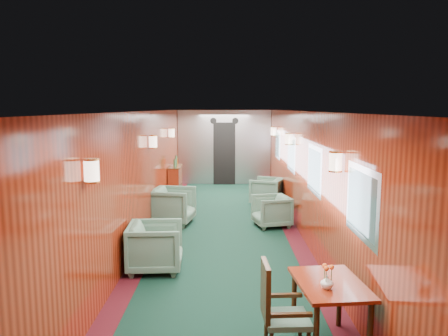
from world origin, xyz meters
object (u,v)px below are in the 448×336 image
at_px(credenza, 175,182).
at_px(armchair_left_far, 173,206).
at_px(dining_table, 330,292).
at_px(armchair_left_near, 155,247).
at_px(armchair_right_far, 267,191).
at_px(armchair_right_near, 271,211).
at_px(side_chair, 277,308).

bearing_deg(credenza, armchair_left_far, -84.58).
bearing_deg(dining_table, armchair_left_near, 129.02).
relative_size(credenza, armchair_right_far, 1.53).
height_order(dining_table, armchair_left_near, armchair_left_near).
height_order(credenza, armchair_left_near, credenza).
bearing_deg(credenza, armchair_left_near, -86.77).
bearing_deg(dining_table, armchair_right_near, 85.53).
height_order(side_chair, armchair_left_near, side_chair).
distance_m(credenza, armchair_left_near, 5.38).
height_order(credenza, armchair_right_far, credenza).
distance_m(side_chair, credenza, 7.99).
height_order(dining_table, side_chair, side_chair).
bearing_deg(armchair_left_far, armchair_left_near, -168.86).
bearing_deg(dining_table, side_chair, -162.09).
xyz_separation_m(credenza, armchair_left_near, (0.30, -5.37, -0.09)).
relative_size(armchair_left_near, armchair_left_far, 0.95).
bearing_deg(armchair_left_far, side_chair, -152.38).
relative_size(credenza, armchair_left_near, 1.44).
bearing_deg(armchair_right_far, armchair_left_near, -3.18).
xyz_separation_m(side_chair, armchair_right_far, (0.57, 6.97, -0.19)).
height_order(armchair_left_near, armchair_right_near, armchair_left_near).
xyz_separation_m(credenza, armchair_right_near, (2.33, -2.88, -0.13)).
xyz_separation_m(side_chair, armchair_left_near, (-1.57, 2.40, -0.17)).
distance_m(armchair_left_far, armchair_right_near, 2.09).
distance_m(dining_table, armchair_right_near, 4.65).
distance_m(credenza, armchair_left_far, 2.67).
height_order(side_chair, armchair_right_far, side_chair).
relative_size(dining_table, armchair_left_far, 1.16).
xyz_separation_m(dining_table, side_chair, (-0.57, -0.25, -0.05)).
relative_size(side_chair, armchair_left_near, 1.23).
distance_m(side_chair, armchair_right_near, 4.92).
relative_size(side_chair, armchair_left_far, 1.16).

